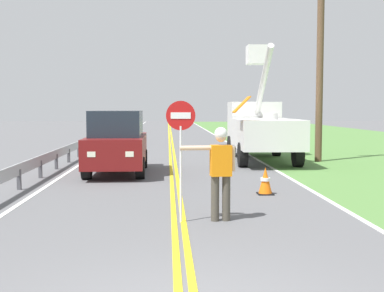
{
  "coord_description": "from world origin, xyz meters",
  "views": [
    {
      "loc": [
        -0.21,
        -5.06,
        2.2
      ],
      "look_at": [
        0.43,
        8.14,
        1.2
      ],
      "focal_mm": 47.48,
      "sensor_mm": 36.0,
      "label": 1
    }
  ],
  "objects_px": {
    "utility_bucket_truck": "(260,127)",
    "traffic_cone_lead": "(265,181)",
    "oncoming_suv_nearest": "(117,142)",
    "stop_sign_paddle": "(181,134)",
    "utility_pole_near": "(320,63)",
    "flagger_worker": "(220,167)"
  },
  "relations": [
    {
      "from": "utility_bucket_truck",
      "to": "flagger_worker",
      "type": "bearing_deg",
      "value": -104.05
    },
    {
      "from": "utility_pole_near",
      "to": "traffic_cone_lead",
      "type": "height_order",
      "value": "utility_pole_near"
    },
    {
      "from": "flagger_worker",
      "to": "stop_sign_paddle",
      "type": "distance_m",
      "value": 1.02
    },
    {
      "from": "flagger_worker",
      "to": "oncoming_suv_nearest",
      "type": "height_order",
      "value": "oncoming_suv_nearest"
    },
    {
      "from": "traffic_cone_lead",
      "to": "flagger_worker",
      "type": "bearing_deg",
      "value": -116.26
    },
    {
      "from": "flagger_worker",
      "to": "stop_sign_paddle",
      "type": "height_order",
      "value": "stop_sign_paddle"
    },
    {
      "from": "flagger_worker",
      "to": "utility_bucket_truck",
      "type": "bearing_deg",
      "value": 75.95
    },
    {
      "from": "oncoming_suv_nearest",
      "to": "utility_pole_near",
      "type": "bearing_deg",
      "value": 23.2
    },
    {
      "from": "utility_bucket_truck",
      "to": "traffic_cone_lead",
      "type": "distance_m",
      "value": 8.66
    },
    {
      "from": "oncoming_suv_nearest",
      "to": "utility_pole_near",
      "type": "distance_m",
      "value": 9.06
    },
    {
      "from": "stop_sign_paddle",
      "to": "utility_pole_near",
      "type": "distance_m",
      "value": 12.54
    },
    {
      "from": "stop_sign_paddle",
      "to": "oncoming_suv_nearest",
      "type": "xyz_separation_m",
      "value": [
        -1.94,
        7.43,
        -0.65
      ]
    },
    {
      "from": "flagger_worker",
      "to": "traffic_cone_lead",
      "type": "bearing_deg",
      "value": 63.74
    },
    {
      "from": "traffic_cone_lead",
      "to": "utility_pole_near",
      "type": "bearing_deg",
      "value": 64.56
    },
    {
      "from": "oncoming_suv_nearest",
      "to": "flagger_worker",
      "type": "bearing_deg",
      "value": -69.8
    },
    {
      "from": "stop_sign_paddle",
      "to": "utility_pole_near",
      "type": "bearing_deg",
      "value": 61.27
    },
    {
      "from": "utility_bucket_truck",
      "to": "traffic_cone_lead",
      "type": "height_order",
      "value": "utility_bucket_truck"
    },
    {
      "from": "utility_bucket_truck",
      "to": "oncoming_suv_nearest",
      "type": "distance_m",
      "value": 6.91
    },
    {
      "from": "utility_bucket_truck",
      "to": "stop_sign_paddle",
      "type": "bearing_deg",
      "value": -107.5
    },
    {
      "from": "utility_pole_near",
      "to": "traffic_cone_lead",
      "type": "xyz_separation_m",
      "value": [
        -3.7,
        -7.77,
        -3.68
      ]
    },
    {
      "from": "stop_sign_paddle",
      "to": "traffic_cone_lead",
      "type": "height_order",
      "value": "stop_sign_paddle"
    },
    {
      "from": "stop_sign_paddle",
      "to": "utility_pole_near",
      "type": "xyz_separation_m",
      "value": [
        5.92,
        10.81,
        2.31
      ]
    }
  ]
}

